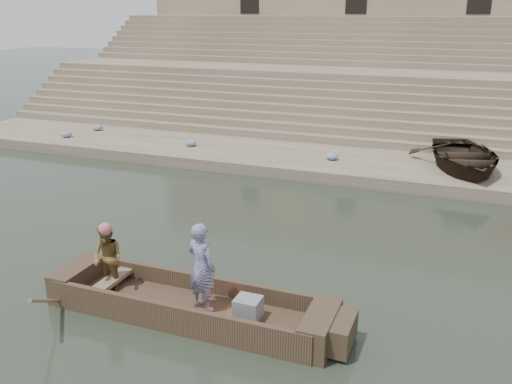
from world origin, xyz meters
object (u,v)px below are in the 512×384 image
Objects in this scene: main_rowboat at (189,311)px; television at (248,308)px; beached_rowboat at (464,156)px; standing_man at (202,267)px; rowing_man at (108,258)px.

television reaches higher than main_rowboat.
television is at bearing -122.12° from beached_rowboat.
beached_rowboat is (4.24, 11.13, -0.22)m from standing_man.
main_rowboat is 1.01m from standing_man.
television is 0.10× the size of beached_rowboat.
standing_man is 0.39× the size of beached_rowboat.
main_rowboat is 12.05m from beached_rowboat.
beached_rowboat is (6.30, 11.13, -0.04)m from rowing_man.
television is at bearing -163.56° from standing_man.
beached_rowboat is (4.54, 11.14, 0.74)m from main_rowboat.
main_rowboat is 1.24m from television.
rowing_man reaches higher than beached_rowboat.
standing_man is (0.29, 0.01, 0.97)m from main_rowboat.
standing_man is 2.07m from rowing_man.
beached_rowboat is (3.33, 11.14, 0.43)m from television.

